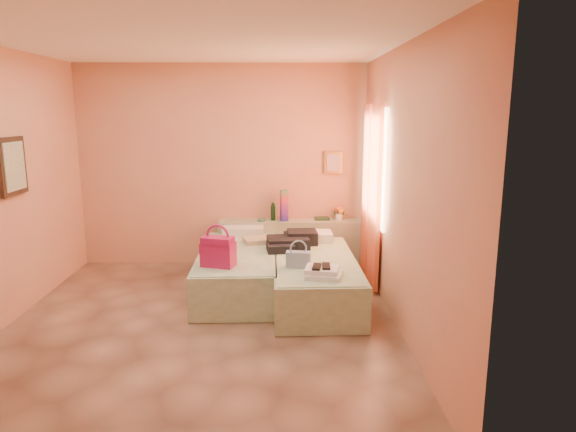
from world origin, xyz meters
name	(u,v)px	position (x,y,z in m)	size (l,w,h in m)	color
ground	(202,325)	(0.00, 0.00, 0.00)	(4.50, 4.50, 0.00)	#9E7C5F
room_walls	(224,147)	(0.21, 0.57, 1.79)	(4.02, 4.51, 2.81)	tan
headboard_ledge	(292,243)	(0.98, 2.10, 0.33)	(2.05, 0.30, 0.65)	#9AA385
bed_left	(239,271)	(0.30, 1.05, 0.25)	(0.90, 2.00, 0.50)	#B8D8AE
bed_right	(314,279)	(1.20, 0.72, 0.25)	(0.90, 2.00, 0.50)	#B8D8AE
water_bottle	(273,212)	(0.71, 2.11, 0.77)	(0.07, 0.07, 0.24)	#163C1C
rainbow_box	(284,206)	(0.86, 2.07, 0.87)	(0.10, 0.10, 0.44)	#B01552
small_dish	(262,220)	(0.55, 2.05, 0.67)	(0.13, 0.13, 0.03)	#457F5C
green_book	(322,219)	(1.40, 2.14, 0.67)	(0.20, 0.15, 0.03)	#234129
flower_vase	(339,212)	(1.64, 2.14, 0.76)	(0.17, 0.17, 0.23)	white
magenta_handbag	(218,251)	(0.13, 0.44, 0.67)	(0.35, 0.20, 0.33)	#B01552
khaki_garment	(258,240)	(0.52, 1.44, 0.53)	(0.36, 0.29, 0.06)	tan
clothes_pile	(292,241)	(0.95, 1.21, 0.58)	(0.55, 0.55, 0.17)	black
blue_handbag	(298,259)	(1.00, 0.39, 0.59)	(0.26, 0.11, 0.17)	#395C8A
towel_stack	(324,273)	(1.25, 0.03, 0.55)	(0.35, 0.30, 0.10)	white
sandal_pair	(321,267)	(1.22, 0.04, 0.61)	(0.16, 0.21, 0.02)	black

